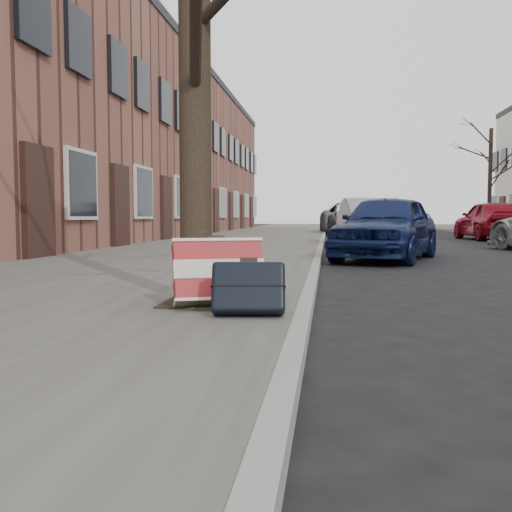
# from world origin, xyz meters

# --- Properties ---
(ground) EXTENTS (120.00, 120.00, 0.00)m
(ground) POSITION_xyz_m (0.00, 0.00, 0.00)
(ground) COLOR black
(ground) RESTS_ON ground
(near_sidewalk) EXTENTS (5.00, 70.00, 0.12)m
(near_sidewalk) POSITION_xyz_m (-3.70, 15.00, 0.06)
(near_sidewalk) COLOR slate
(near_sidewalk) RESTS_ON ground
(house_near) EXTENTS (6.80, 40.00, 7.00)m
(house_near) POSITION_xyz_m (-9.60, 16.00, 3.50)
(house_near) COLOR brown
(house_near) RESTS_ON ground
(dirt_patch) EXTENTS (0.85, 0.85, 0.02)m
(dirt_patch) POSITION_xyz_m (-2.00, 1.20, 0.13)
(dirt_patch) COLOR black
(dirt_patch) RESTS_ON near_sidewalk
(suitcase_red) EXTENTS (0.80, 0.60, 0.55)m
(suitcase_red) POSITION_xyz_m (-1.94, 0.94, 0.39)
(suitcase_red) COLOR maroon
(suitcase_red) RESTS_ON near_sidewalk
(suitcase_navy) EXTENTS (0.56, 0.37, 0.42)m
(suitcase_navy) POSITION_xyz_m (-1.64, 0.56, 0.33)
(suitcase_navy) COLOR black
(suitcase_navy) RESTS_ON near_sidewalk
(car_near_front) EXTENTS (2.63, 4.06, 1.29)m
(car_near_front) POSITION_xyz_m (0.06, 7.76, 0.64)
(car_near_front) COLOR #101B47
(car_near_front) RESTS_ON ground
(car_near_mid) EXTENTS (1.85, 4.18, 1.33)m
(car_near_mid) POSITION_xyz_m (0.09, 11.91, 0.67)
(car_near_mid) COLOR #A9ACB0
(car_near_mid) RESTS_ON ground
(car_near_back) EXTENTS (3.07, 5.62, 1.49)m
(car_near_back) POSITION_xyz_m (-0.01, 22.55, 0.75)
(car_near_back) COLOR #38393E
(car_near_back) RESTS_ON ground
(car_far_back) EXTENTS (1.95, 4.27, 1.42)m
(car_far_back) POSITION_xyz_m (4.67, 17.73, 0.71)
(car_far_back) COLOR maroon
(car_far_back) RESTS_ON ground
(tree_far_c) EXTENTS (0.21, 0.21, 5.25)m
(tree_far_c) POSITION_xyz_m (7.20, 27.42, 2.74)
(tree_far_c) COLOR black
(tree_far_c) RESTS_ON far_sidewalk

